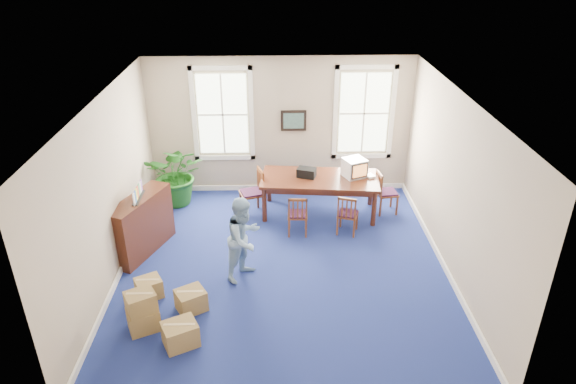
{
  "coord_description": "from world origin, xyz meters",
  "views": [
    {
      "loc": [
        -0.14,
        -7.91,
        5.56
      ],
      "look_at": [
        0.1,
        0.6,
        1.25
      ],
      "focal_mm": 32.0,
      "sensor_mm": 36.0,
      "label": 1
    }
  ],
  "objects_px": {
    "conference_table": "(319,195)",
    "man": "(244,238)",
    "credenza": "(141,224)",
    "potted_plant": "(177,174)",
    "chair_near_left": "(298,214)",
    "crt_tv": "(354,168)",
    "cardboard_boxes": "(155,306)"
  },
  "relations": [
    {
      "from": "credenza",
      "to": "potted_plant",
      "type": "relative_size",
      "value": 1.06
    },
    {
      "from": "chair_near_left",
      "to": "credenza",
      "type": "bearing_deg",
      "value": 13.5
    },
    {
      "from": "conference_table",
      "to": "potted_plant",
      "type": "xyz_separation_m",
      "value": [
        -3.16,
        0.56,
        0.3
      ]
    },
    {
      "from": "conference_table",
      "to": "credenza",
      "type": "distance_m",
      "value": 3.81
    },
    {
      "from": "conference_table",
      "to": "cardboard_boxes",
      "type": "distance_m",
      "value": 4.58
    },
    {
      "from": "man",
      "to": "chair_near_left",
      "type": "bearing_deg",
      "value": 2.25
    },
    {
      "from": "crt_tv",
      "to": "credenza",
      "type": "height_order",
      "value": "crt_tv"
    },
    {
      "from": "crt_tv",
      "to": "chair_near_left",
      "type": "bearing_deg",
      "value": -167.74
    },
    {
      "from": "chair_near_left",
      "to": "man",
      "type": "xyz_separation_m",
      "value": [
        -1.0,
        -1.44,
        0.34
      ]
    },
    {
      "from": "chair_near_left",
      "to": "crt_tv",
      "type": "bearing_deg",
      "value": -141.18
    },
    {
      "from": "chair_near_left",
      "to": "potted_plant",
      "type": "xyz_separation_m",
      "value": [
        -2.64,
        1.41,
        0.28
      ]
    },
    {
      "from": "chair_near_left",
      "to": "cardboard_boxes",
      "type": "relative_size",
      "value": 0.71
    },
    {
      "from": "crt_tv",
      "to": "man",
      "type": "bearing_deg",
      "value": -157.55
    },
    {
      "from": "credenza",
      "to": "potted_plant",
      "type": "xyz_separation_m",
      "value": [
        0.37,
        1.98,
        0.12
      ]
    },
    {
      "from": "credenza",
      "to": "chair_near_left",
      "type": "bearing_deg",
      "value": 33.24
    },
    {
      "from": "potted_plant",
      "to": "cardboard_boxes",
      "type": "distance_m",
      "value": 4.15
    },
    {
      "from": "conference_table",
      "to": "man",
      "type": "distance_m",
      "value": 2.78
    },
    {
      "from": "man",
      "to": "potted_plant",
      "type": "xyz_separation_m",
      "value": [
        -1.64,
        2.86,
        -0.06
      ]
    },
    {
      "from": "conference_table",
      "to": "chair_near_left",
      "type": "xyz_separation_m",
      "value": [
        -0.51,
        -0.86,
        0.02
      ]
    },
    {
      "from": "chair_near_left",
      "to": "credenza",
      "type": "xyz_separation_m",
      "value": [
        -3.02,
        -0.57,
        0.15
      ]
    },
    {
      "from": "potted_plant",
      "to": "cardboard_boxes",
      "type": "xyz_separation_m",
      "value": [
        0.29,
        -4.13,
        -0.36
      ]
    },
    {
      "from": "credenza",
      "to": "cardboard_boxes",
      "type": "bearing_deg",
      "value": -50.16
    },
    {
      "from": "man",
      "to": "potted_plant",
      "type": "relative_size",
      "value": 1.08
    },
    {
      "from": "man",
      "to": "potted_plant",
      "type": "height_order",
      "value": "man"
    },
    {
      "from": "potted_plant",
      "to": "man",
      "type": "bearing_deg",
      "value": -60.14
    },
    {
      "from": "man",
      "to": "cardboard_boxes",
      "type": "bearing_deg",
      "value": 170.45
    },
    {
      "from": "conference_table",
      "to": "chair_near_left",
      "type": "distance_m",
      "value": 1.0
    },
    {
      "from": "potted_plant",
      "to": "cardboard_boxes",
      "type": "height_order",
      "value": "potted_plant"
    },
    {
      "from": "crt_tv",
      "to": "chair_near_left",
      "type": "height_order",
      "value": "crt_tv"
    },
    {
      "from": "conference_table",
      "to": "chair_near_left",
      "type": "bearing_deg",
      "value": -115.09
    },
    {
      "from": "crt_tv",
      "to": "potted_plant",
      "type": "relative_size",
      "value": 0.33
    },
    {
      "from": "crt_tv",
      "to": "man",
      "type": "xyz_separation_m",
      "value": [
        -2.26,
        -2.36,
        -0.27
      ]
    }
  ]
}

